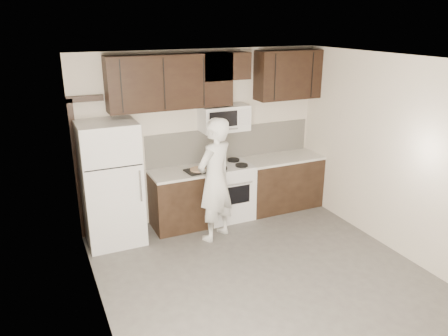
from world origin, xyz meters
TOP-DOWN VIEW (x-y plane):
  - floor at (0.00, 0.00)m, footprint 4.50×4.50m
  - back_wall at (0.00, 2.25)m, footprint 4.00×0.00m
  - ceiling at (0.00, 0.00)m, footprint 4.50×4.50m
  - counter_run at (0.60, 1.94)m, footprint 2.95×0.64m
  - stove at (0.30, 1.94)m, footprint 0.76×0.66m
  - backsplash at (0.50, 2.24)m, footprint 2.90×0.02m
  - upper_cabinets at (0.21, 2.08)m, footprint 3.48×0.35m
  - microwave at (0.30, 2.06)m, footprint 0.76×0.42m
  - refrigerator at (-1.55, 1.89)m, footprint 0.80×0.76m
  - door_trim at (-1.92, 2.21)m, footprint 0.50×0.08m
  - saucepan at (0.12, 2.09)m, footprint 0.26×0.16m
  - baking_tray at (-0.22, 1.84)m, footprint 0.43×0.34m
  - pizza at (-0.22, 1.84)m, footprint 0.30×0.30m
  - person at (-0.16, 1.37)m, footprint 0.80×0.70m

SIDE VIEW (x-z plane):
  - floor at x=0.00m, z-range 0.00..0.00m
  - counter_run at x=0.60m, z-range 0.00..0.91m
  - stove at x=0.30m, z-range -0.01..0.93m
  - refrigerator at x=-1.55m, z-range 0.00..1.80m
  - person at x=-0.16m, z-range 0.00..1.84m
  - baking_tray at x=-0.22m, z-range 0.91..0.93m
  - pizza at x=-0.22m, z-range 0.93..0.95m
  - saucepan at x=0.12m, z-range 0.90..1.05m
  - backsplash at x=0.50m, z-range 0.91..1.45m
  - door_trim at x=-1.92m, z-range 0.19..2.31m
  - back_wall at x=0.00m, z-range -0.65..3.35m
  - microwave at x=0.30m, z-range 1.45..1.85m
  - upper_cabinets at x=0.21m, z-range 1.89..2.67m
  - ceiling at x=0.00m, z-range 2.70..2.70m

